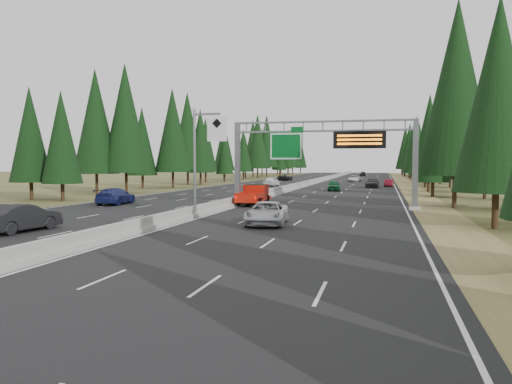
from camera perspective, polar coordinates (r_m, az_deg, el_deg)
road at (r=90.79m, az=5.77°, el=0.72°), size 32.00×260.00×0.08m
shoulder_right at (r=89.87m, az=17.06°, el=0.56°), size 3.60×260.00×0.06m
shoulder_left at (r=95.10m, az=-4.90°, el=0.84°), size 3.60×260.00×0.06m
median_barrier at (r=90.77m, az=5.77°, el=0.96°), size 0.70×260.00×0.85m
sign_gantry at (r=44.82m, az=8.42°, el=4.78°), size 16.75×0.98×7.80m
hov_sign_pole at (r=37.01m, az=-6.21°, el=4.28°), size 2.80×0.50×8.00m
tree_row_right at (r=82.88m, az=20.54°, el=6.57°), size 11.76×243.10×18.76m
tree_row_left at (r=93.21m, az=-8.21°, el=6.29°), size 11.69×240.42×18.64m
silver_minivan at (r=32.62m, az=1.27°, el=-2.43°), size 3.02×5.60×1.49m
red_pickup at (r=48.33m, az=-0.13°, el=-0.18°), size 2.13×5.96×1.94m
car_ahead_green at (r=73.50m, az=8.89°, el=0.74°), size 2.28×4.72×1.55m
car_ahead_dkred at (r=88.85m, az=14.97°, el=1.01°), size 1.71×3.98×1.28m
car_ahead_dkgrey at (r=85.10m, az=13.15°, el=1.02°), size 2.22×5.24×1.51m
car_ahead_white at (r=111.32m, az=11.19°, el=1.51°), size 2.66×4.99×1.33m
car_ahead_far at (r=159.23m, az=12.11°, el=2.05°), size 1.91×4.49×1.51m
car_onc_near at (r=32.25m, az=-25.26°, el=-2.67°), size 2.24×5.16×1.65m
car_onc_blue at (r=50.64m, az=-15.76°, el=-0.45°), size 2.76×5.70×1.60m
car_onc_white at (r=88.07m, az=1.80°, el=1.21°), size 2.35×4.93×1.63m
car_onc_far at (r=116.96m, az=3.36°, el=1.69°), size 2.88×5.58×1.50m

